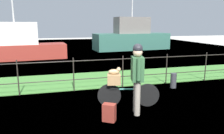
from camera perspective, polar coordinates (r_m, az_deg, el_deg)
The scene contains 12 objects.
ground_plane at distance 5.03m, azimuth 2.31°, elevation -13.56°, with size 60.00×60.00×0.00m, color beige.
grass_strip at distance 8.35m, azimuth -5.21°, elevation -3.31°, with size 27.00×2.40×0.03m, color #478438.
harbor_water at distance 16.32m, azimuth -10.32°, elevation 3.69°, with size 30.00×30.00×0.00m, color #60849E.
iron_fence at distance 7.01m, azimuth -3.49°, elevation -0.96°, with size 18.04×0.04×1.09m.
bicycle_main at distance 5.63m, azimuth 4.17°, elevation -7.30°, with size 1.57×0.43×0.61m.
wooden_crate at distance 5.49m, azimuth 0.50°, elevation -3.26°, with size 0.33×0.28×0.26m, color #A87F51.
terrier_dog at distance 5.44m, azimuth 0.77°, elevation -1.14°, with size 0.32×0.20×0.18m.
cyclist_person at distance 5.03m, azimuth 6.71°, elevation -1.54°, with size 0.35×0.53×1.68m.
backpack_on_paving at distance 4.85m, azimuth -0.74°, elevation -11.98°, with size 0.28×0.18×0.40m, color maroon.
mooring_bollard at distance 7.54m, azimuth 15.96°, elevation -3.47°, with size 0.20×0.20×0.50m, color #38383D.
moored_boat_near at distance 18.29m, azimuth 5.23°, elevation 7.74°, with size 6.49×2.52×4.28m.
moored_boat_mid at distance 14.25m, azimuth -24.09°, elevation 5.05°, with size 5.95×2.10×3.83m.
Camera 1 is at (-1.40, -4.35, 2.12)m, focal length 34.49 mm.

